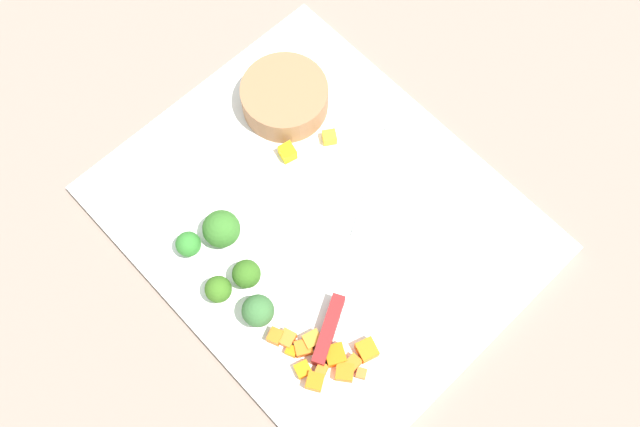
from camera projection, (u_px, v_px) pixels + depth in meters
name	position (u px, v px, depth m)	size (l,w,h in m)	color
ground_plane	(320.00, 221.00, 0.80)	(4.00, 4.00, 0.00)	gray
cutting_board	(320.00, 219.00, 0.79)	(0.45, 0.37, 0.01)	white
prep_bowl	(285.00, 97.00, 0.82)	(0.10, 0.10, 0.04)	#9A6844
chef_knife	(342.00, 287.00, 0.75)	(0.15, 0.26, 0.02)	silver
carrot_dice_0	(367.00, 350.00, 0.72)	(0.02, 0.02, 0.02)	orange
carrot_dice_1	(321.00, 370.00, 0.72)	(0.01, 0.01, 0.01)	orange
carrot_dice_2	(345.00, 372.00, 0.72)	(0.02, 0.02, 0.01)	orange
carrot_dice_3	(335.00, 355.00, 0.72)	(0.02, 0.02, 0.02)	orange
carrot_dice_4	(312.00, 340.00, 0.73)	(0.02, 0.02, 0.02)	orange
carrot_dice_5	(303.00, 370.00, 0.72)	(0.01, 0.01, 0.01)	orange
carrot_dice_6	(353.00, 363.00, 0.72)	(0.01, 0.01, 0.01)	orange
carrot_dice_7	(287.00, 339.00, 0.73)	(0.02, 0.01, 0.01)	orange
carrot_dice_8	(275.00, 336.00, 0.73)	(0.01, 0.01, 0.02)	orange
carrot_dice_9	(292.00, 351.00, 0.73)	(0.01, 0.01, 0.01)	orange
carrot_dice_10	(304.00, 348.00, 0.73)	(0.02, 0.02, 0.01)	orange
carrot_dice_11	(322.00, 348.00, 0.73)	(0.01, 0.01, 0.01)	orange
carrot_dice_12	(315.00, 382.00, 0.71)	(0.02, 0.02, 0.02)	orange
carrot_dice_13	(361.00, 373.00, 0.72)	(0.01, 0.01, 0.01)	orange
pepper_dice_0	(288.00, 152.00, 0.81)	(0.02, 0.02, 0.02)	yellow
pepper_dice_1	(329.00, 137.00, 0.82)	(0.02, 0.01, 0.01)	yellow
broccoli_floret_0	(188.00, 244.00, 0.76)	(0.03, 0.03, 0.03)	#81AF5D
broccoli_floret_1	(218.00, 289.00, 0.74)	(0.03, 0.03, 0.04)	#8AB958
broccoli_floret_2	(221.00, 229.00, 0.76)	(0.04, 0.04, 0.04)	#84B05B
broccoli_floret_3	(258.00, 311.00, 0.72)	(0.03, 0.03, 0.04)	#83B865
broccoli_floret_4	(247.00, 275.00, 0.74)	(0.03, 0.03, 0.04)	#98B95D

